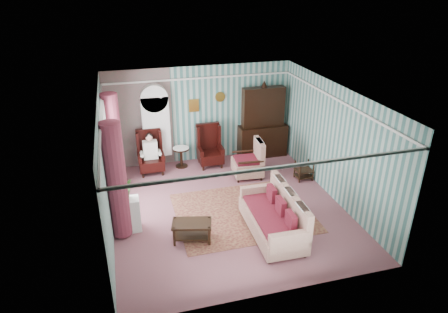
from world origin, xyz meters
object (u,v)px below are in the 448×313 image
object	(u,v)px
dresser_hutch	(263,120)
coffee_table	(192,231)
wingback_left	(150,153)
wingback_right	(210,146)
seated_woman	(151,154)
plant_stand	(128,215)
nest_table	(304,170)
floral_armchair	(247,162)
round_side_table	(181,157)
bookcase	(156,131)
sofa	(272,214)

from	to	relation	value
dresser_hutch	coffee_table	size ratio (longest dim) A/B	2.80
wingback_left	wingback_right	world-z (taller)	same
wingback_left	seated_woman	xyz separation A→B (m)	(0.00, 0.00, -0.04)
seated_woman	plant_stand	bearing A→B (deg)	-106.22
nest_table	floral_armchair	distance (m)	1.59
dresser_hutch	wingback_right	world-z (taller)	dresser_hutch
round_side_table	floral_armchair	size ratio (longest dim) A/B	0.67
floral_armchair	wingback_left	bearing A→B (deg)	74.59
bookcase	round_side_table	world-z (taller)	bookcase
wingback_left	sofa	bearing A→B (deg)	-59.03
wingback_right	seated_woman	xyz separation A→B (m)	(-1.75, 0.00, -0.04)
plant_stand	nest_table	bearing A→B (deg)	13.84
wingback_right	plant_stand	size ratio (longest dim) A/B	1.56
seated_woman	plant_stand	distance (m)	2.87
dresser_hutch	seated_woman	size ratio (longest dim) A/B	2.00
coffee_table	plant_stand	bearing A→B (deg)	150.21
bookcase	plant_stand	world-z (taller)	bookcase
seated_woman	floral_armchair	bearing A→B (deg)	-20.04
sofa	seated_woman	bearing A→B (deg)	32.21
dresser_hutch	sofa	world-z (taller)	dresser_hutch
dresser_hutch	floral_armchair	world-z (taller)	dresser_hutch
bookcase	round_side_table	size ratio (longest dim) A/B	3.73
seated_woman	bookcase	bearing A→B (deg)	57.34
wingback_left	seated_woman	size ratio (longest dim) A/B	1.06
wingback_left	sofa	world-z (taller)	wingback_left
round_side_table	nest_table	distance (m)	3.60
bookcase	sofa	bearing A→B (deg)	-64.22
nest_table	coffee_table	distance (m)	4.06
dresser_hutch	seated_woman	bearing A→B (deg)	-175.59
round_side_table	wingback_left	bearing A→B (deg)	-170.54
nest_table	floral_armchair	bearing A→B (deg)	157.73
seated_woman	sofa	bearing A→B (deg)	-59.03
wingback_right	sofa	distance (m)	3.78
dresser_hutch	wingback_left	bearing A→B (deg)	-175.59
bookcase	nest_table	size ratio (longest dim) A/B	4.15
floral_armchair	coffee_table	distance (m)	3.31
nest_table	coffee_table	size ratio (longest dim) A/B	0.64
plant_stand	floral_armchair	xyz separation A→B (m)	(3.41, 1.80, 0.05)
wingback_left	wingback_right	xyz separation A→B (m)	(1.75, 0.00, 0.00)
wingback_right	round_side_table	size ratio (longest dim) A/B	2.08
wingback_right	plant_stand	distance (m)	3.76
coffee_table	bookcase	bearing A→B (deg)	93.75
wingback_right	nest_table	distance (m)	2.81
wingback_left	round_side_table	xyz separation A→B (m)	(0.90, 0.15, -0.33)
sofa	coffee_table	world-z (taller)	sofa
wingback_left	plant_stand	distance (m)	2.87
bookcase	wingback_right	size ratio (longest dim) A/B	1.79
round_side_table	nest_table	size ratio (longest dim) A/B	1.11
plant_stand	floral_armchair	size ratio (longest dim) A/B	0.90
wingback_right	seated_woman	world-z (taller)	wingback_right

